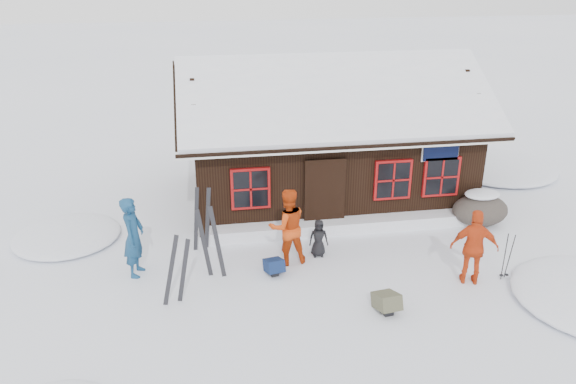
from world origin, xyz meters
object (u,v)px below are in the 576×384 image
Objects in this scene: skier_orange_right at (474,247)px; backpack_olive at (386,304)px; boulder at (480,209)px; ski_pair_left at (177,271)px; ski_poles at (507,257)px; backpack_blue at (274,268)px; skier_orange_left at (287,227)px; skier_crouched at (319,238)px; skier_teal at (133,237)px.

skier_orange_right is 2.52m from backpack_olive.
boulder is 2.59× the size of backpack_olive.
ski_pair_left reaches higher than ski_poles.
ski_poles is 2.23× the size of backpack_blue.
skier_orange_left is 1.15× the size of ski_pair_left.
skier_orange_left is 1.04m from backpack_blue.
backpack_blue is at bearing -145.93° from skier_crouched.
ski_poles is at bearing -88.45° from skier_teal.
skier_crouched is 0.62× the size of boulder.
boulder is at bearing -175.99° from skier_orange_left.
ski_pair_left is (1.01, -1.42, -0.18)m from skier_teal.
ski_pair_left is at bearing 19.93° from skier_orange_left.
skier_orange_right is 1.09× the size of ski_pair_left.
boulder is at bearing 30.04° from ski_pair_left.
ski_pair_left reaches higher than skier_crouched.
skier_crouched is 0.82× the size of ski_poles.
skier_crouched is (0.82, 0.19, -0.48)m from skier_orange_left.
boulder is (4.84, 1.03, -0.02)m from skier_crouched.
skier_orange_right is at bearing 11.38° from backpack_olive.
ski_pair_left is 4.50m from backpack_olive.
skier_orange_left is 4.33m from skier_orange_right.
skier_orange_right is 4.62m from backpack_blue.
skier_orange_right is at bearing 149.83° from skier_orange_left.
skier_orange_right is at bearing -89.92° from skier_teal.
skier_orange_left is at bearing 118.07° from backpack_olive.
skier_crouched is at bearing -10.46° from skier_orange_right.
skier_orange_left reaches higher than skier_orange_right.
skier_teal is 3.24× the size of backpack_olive.
backpack_olive is at bearing 38.21° from skier_orange_right.
ski_poles reaches higher than skier_crouched.
backpack_olive reaches higher than backpack_blue.
skier_crouched is 4.44m from ski_poles.
backpack_blue is (-0.40, -0.49, -0.82)m from skier_orange_left.
skier_teal is at bearing 169.25° from ski_poles.
ski_pair_left is at bearing 17.17° from skier_orange_right.
ski_poles is 5.42m from backpack_blue.
skier_teal is 5.93m from backpack_olive.
skier_orange_left is 1.63× the size of ski_poles.
boulder reaches higher than backpack_olive.
skier_orange_left reaches higher than backpack_olive.
ski_poles is at bearing 153.89° from skier_orange_left.
ski_poles is at bearing -158.30° from skier_orange_right.
backpack_blue is at bearing 34.65° from ski_pair_left.
skier_orange_left is at bearing -167.81° from boulder.
skier_teal reaches higher than backpack_blue.
skier_crouched is (4.43, 0.16, -0.49)m from skier_teal.
ski_poles reaches higher than boulder.
skier_orange_right reaches higher than ski_poles.
skier_orange_left is 2.95m from ski_pair_left.
skier_orange_right is at bearing -24.21° from backpack_blue.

